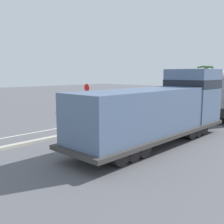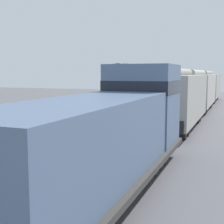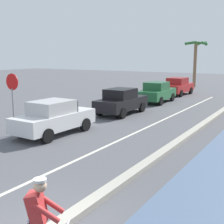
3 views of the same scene
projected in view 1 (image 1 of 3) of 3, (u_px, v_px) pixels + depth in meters
The scene contains 11 objects.
ground_plane at pixel (94, 130), 18.25m from camera, with size 120.00×120.00×0.00m, color #56565B.
median_curb at pixel (146, 119), 22.54m from camera, with size 0.36×36.00×0.16m, color #B2AD9E.
lane_stripe at pixel (124, 116), 24.19m from camera, with size 0.14×36.00×0.01m, color silver.
locomotive at pixel (163, 111), 15.10m from camera, with size 3.10×11.61×4.20m.
parked_car_white at pixel (105, 104), 26.63m from camera, with size 1.95×4.26×1.62m.
parked_car_black at pixel (142, 100), 30.95m from camera, with size 1.85×4.21×1.62m.
parked_car_green at pixel (168, 97), 35.04m from camera, with size 1.90×4.23×1.62m.
parked_car_red at pixel (186, 94), 39.07m from camera, with size 1.96×4.26×1.62m.
cyclist at pixel (92, 121), 17.09m from camera, with size 1.55×0.84×1.71m.
stop_sign at pixel (87, 92), 26.65m from camera, with size 0.76×0.08×2.88m.
palm_tree_near at pixel (205, 72), 44.79m from camera, with size 2.68×2.77×5.42m.
Camera 1 is at (13.19, -12.11, 3.92)m, focal length 42.00 mm.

